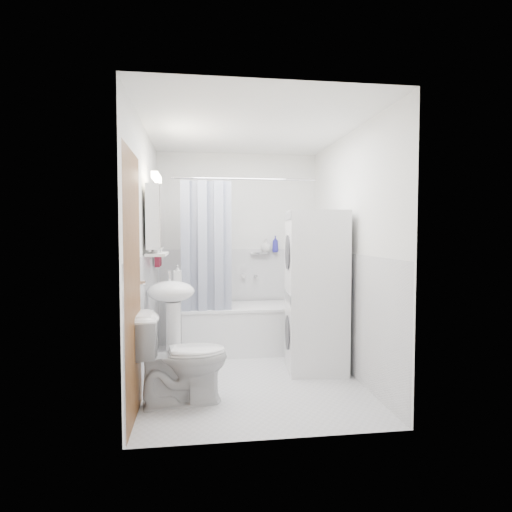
{
  "coord_description": "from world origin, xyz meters",
  "views": [
    {
      "loc": [
        -0.51,
        -4.08,
        1.4
      ],
      "look_at": [
        0.07,
        0.15,
        1.17
      ],
      "focal_mm": 30.0,
      "sensor_mm": 36.0,
      "label": 1
    }
  ],
  "objects": [
    {
      "name": "soap_pump",
      "position": [
        -0.71,
        0.25,
        0.95
      ],
      "size": [
        0.08,
        0.17,
        0.08
      ],
      "primitive_type": "imported",
      "color": "gray",
      "rests_on": "sink"
    },
    {
      "name": "shelf_cup",
      "position": [
        -0.89,
        0.22,
        1.26
      ],
      "size": [
        0.1,
        0.09,
        0.1
      ],
      "primitive_type": "imported",
      "color": "gray",
      "rests_on": "shelf"
    },
    {
      "name": "shampoo_b",
      "position": [
        0.47,
        1.24,
        1.2
      ],
      "size": [
        0.08,
        0.21,
        0.08
      ],
      "primitive_type": "imported",
      "color": "navy",
      "rests_on": "shower_caddy"
    },
    {
      "name": "medicine_cabinet",
      "position": [
        -0.9,
        0.1,
        1.57
      ],
      "size": [
        0.13,
        0.5,
        0.71
      ],
      "color": "white",
      "rests_on": "room_walls"
    },
    {
      "name": "shelf_bottle",
      "position": [
        -0.89,
        -0.05,
        1.25
      ],
      "size": [
        0.07,
        0.18,
        0.07
      ],
      "primitive_type": "imported",
      "color": "gray",
      "rests_on": "shelf"
    },
    {
      "name": "tub_spout",
      "position": [
        0.22,
        1.25,
        0.86
      ],
      "size": [
        0.04,
        0.12,
        0.04
      ],
      "primitive_type": "cylinder",
      "rotation": [
        1.57,
        0.0,
        0.0
      ],
      "color": "silver",
      "rests_on": "room_walls"
    },
    {
      "name": "towel",
      "position": [
        -0.94,
        0.73,
        1.42
      ],
      "size": [
        0.07,
        0.31,
        0.76
      ],
      "color": "#5C151D",
      "rests_on": "room_walls"
    },
    {
      "name": "washer_dryer",
      "position": [
        0.68,
        0.1,
        0.81
      ],
      "size": [
        0.63,
        0.63,
        1.62
      ],
      "rotation": [
        0.0,
        0.0,
        -0.1
      ],
      "color": "white",
      "rests_on": "ground"
    },
    {
      "name": "room_walls",
      "position": [
        0.0,
        0.0,
        1.49
      ],
      "size": [
        2.6,
        2.6,
        2.6
      ],
      "color": "white",
      "rests_on": "ground"
    },
    {
      "name": "door",
      "position": [
        -0.95,
        -0.55,
        1.0
      ],
      "size": [
        0.05,
        2.0,
        2.0
      ],
      "color": "brown",
      "rests_on": "ground"
    },
    {
      "name": "wainscot",
      "position": [
        0.0,
        0.29,
        0.6
      ],
      "size": [
        1.98,
        2.58,
        2.58
      ],
      "color": "white",
      "rests_on": "ground"
    },
    {
      "name": "sink",
      "position": [
        -0.75,
        -0.01,
        0.7
      ],
      "size": [
        0.44,
        0.37,
        1.04
      ],
      "color": "white",
      "rests_on": "ground"
    },
    {
      "name": "shower_curtain",
      "position": [
        -0.41,
        0.64,
        1.25
      ],
      "size": [
        0.55,
        0.02,
        1.45
      ],
      "color": "#142047",
      "rests_on": "curtain_rod"
    },
    {
      "name": "shelf",
      "position": [
        -0.89,
        0.1,
        1.2
      ],
      "size": [
        0.18,
        0.54,
        0.02
      ],
      "primitive_type": "cube",
      "color": "silver",
      "rests_on": "room_walls"
    },
    {
      "name": "toilet",
      "position": [
        -0.65,
        -0.57,
        0.37
      ],
      "size": [
        0.81,
        0.52,
        0.75
      ],
      "primitive_type": "imported",
      "rotation": [
        0.0,
        0.0,
        1.7
      ],
      "color": "white",
      "rests_on": "ground"
    },
    {
      "name": "floor",
      "position": [
        0.0,
        0.0,
        0.0
      ],
      "size": [
        2.6,
        2.6,
        0.0
      ],
      "primitive_type": "plane",
      "color": "#BABABF",
      "rests_on": "ground"
    },
    {
      "name": "shampoo_a",
      "position": [
        0.35,
        1.24,
        1.23
      ],
      "size": [
        0.13,
        0.17,
        0.13
      ],
      "primitive_type": "imported",
      "color": "gray",
      "rests_on": "shower_caddy"
    },
    {
      "name": "shower_caddy",
      "position": [
        0.27,
        1.24,
        1.15
      ],
      "size": [
        0.22,
        0.06,
        0.02
      ],
      "primitive_type": "cube",
      "color": "silver",
      "rests_on": "room_walls"
    },
    {
      "name": "bathtub",
      "position": [
        0.02,
        0.92,
        0.3
      ],
      "size": [
        1.42,
        0.68,
        0.54
      ],
      "color": "white",
      "rests_on": "ground"
    },
    {
      "name": "curtain_rod",
      "position": [
        0.02,
        0.64,
        2.0
      ],
      "size": [
        1.6,
        0.02,
        0.02
      ],
      "primitive_type": "cylinder",
      "rotation": [
        0.0,
        1.57,
        0.0
      ],
      "color": "silver",
      "rests_on": "room_walls"
    }
  ]
}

